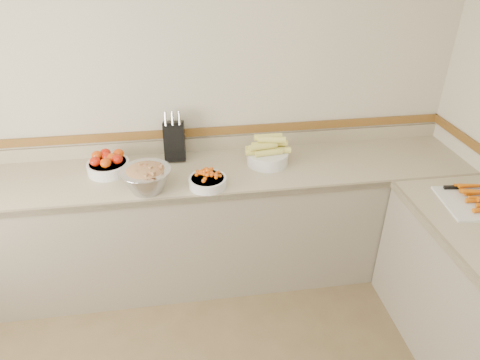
{
  "coord_description": "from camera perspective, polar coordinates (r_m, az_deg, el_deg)",
  "views": [
    {
      "loc": [
        0.02,
        -0.87,
        2.33
      ],
      "look_at": [
        0.35,
        1.35,
        1.0
      ],
      "focal_mm": 32.0,
      "sensor_mm": 36.0,
      "label": 1
    }
  ],
  "objects": [
    {
      "name": "corn_bowl",
      "position": [
        2.98,
        3.7,
        3.53
      ],
      "size": [
        0.32,
        0.29,
        0.21
      ],
      "color": "silver",
      "rests_on": "counter_back"
    },
    {
      "name": "rhubarb_bowl",
      "position": [
        2.72,
        -12.39,
        0.35
      ],
      "size": [
        0.32,
        0.32,
        0.18
      ],
      "color": "#B2B2BA",
      "rests_on": "counter_back"
    },
    {
      "name": "knife_block",
      "position": [
        3.05,
        -8.75,
        5.3
      ],
      "size": [
        0.15,
        0.18,
        0.35
      ],
      "color": "black",
      "rests_on": "counter_back"
    },
    {
      "name": "cherry_tomato_bowl",
      "position": [
        2.72,
        -4.32,
        -0.03
      ],
      "size": [
        0.24,
        0.24,
        0.13
      ],
      "color": "silver",
      "rests_on": "counter_back"
    },
    {
      "name": "counter_back",
      "position": [
        3.16,
        -7.19,
        -6.0
      ],
      "size": [
        4.0,
        0.65,
        1.08
      ],
      "color": "tan",
      "rests_on": "ground_plane"
    },
    {
      "name": "back_wall",
      "position": [
        3.05,
        -8.46,
        10.57
      ],
      "size": [
        4.0,
        0.0,
        4.0
      ],
      "primitive_type": "plane",
      "rotation": [
        1.57,
        0.0,
        0.0
      ],
      "color": "beige",
      "rests_on": "ground_plane"
    },
    {
      "name": "tomato_bowl",
      "position": [
        3.01,
        -17.18,
        2.05
      ],
      "size": [
        0.28,
        0.28,
        0.14
      ],
      "color": "silver",
      "rests_on": "counter_back"
    }
  ]
}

